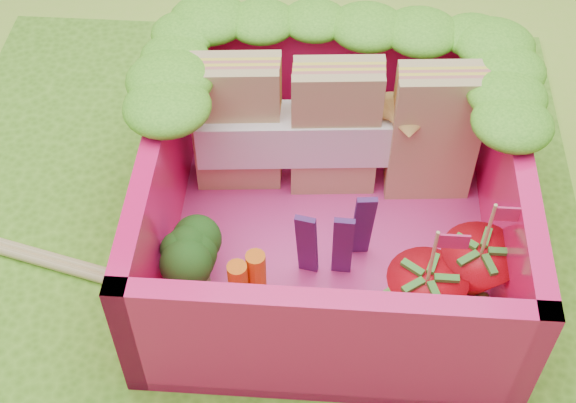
# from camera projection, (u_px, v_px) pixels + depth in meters

# --- Properties ---
(ground) EXTENTS (14.00, 14.00, 0.00)m
(ground) POSITION_uv_depth(u_px,v_px,m) (249.00, 233.00, 3.15)
(ground) COLOR #9FDA3D
(ground) RESTS_ON ground
(placemat) EXTENTS (2.60, 2.60, 0.03)m
(placemat) POSITION_uv_depth(u_px,v_px,m) (249.00, 231.00, 3.14)
(placemat) COLOR #549822
(placemat) RESTS_ON ground
(bento_floor) EXTENTS (1.30, 1.30, 0.05)m
(bento_floor) POSITION_uv_depth(u_px,v_px,m) (330.00, 242.00, 3.05)
(bento_floor) COLOR #DF388F
(bento_floor) RESTS_ON placemat
(bento_box) EXTENTS (1.30, 1.30, 0.55)m
(bento_box) POSITION_uv_depth(u_px,v_px,m) (332.00, 199.00, 2.86)
(bento_box) COLOR #FF1566
(bento_box) RESTS_ON placemat
(lettuce_ruffle) EXTENTS (1.43, 0.77, 0.11)m
(lettuce_ruffle) POSITION_uv_depth(u_px,v_px,m) (340.00, 47.00, 2.91)
(lettuce_ruffle) COLOR #38961B
(lettuce_ruffle) RESTS_ON bento_box
(sandwich_stack) EXTENTS (1.08, 0.26, 0.58)m
(sandwich_stack) POSITION_uv_depth(u_px,v_px,m) (337.00, 130.00, 3.01)
(sandwich_stack) COLOR tan
(sandwich_stack) RESTS_ON bento_floor
(broccoli) EXTENTS (0.35, 0.35, 0.25)m
(broccoli) POSITION_uv_depth(u_px,v_px,m) (190.00, 256.00, 2.75)
(broccoli) COLOR #599C4B
(broccoli) RESTS_ON bento_floor
(carrot_sticks) EXTENTS (0.13, 0.11, 0.24)m
(carrot_sticks) POSITION_uv_depth(u_px,v_px,m) (247.00, 282.00, 2.75)
(carrot_sticks) COLOR #FF6115
(carrot_sticks) RESTS_ON bento_floor
(purple_wedges) EXTENTS (0.26, 0.13, 0.38)m
(purple_wedges) POSITION_uv_depth(u_px,v_px,m) (338.00, 239.00, 2.79)
(purple_wedges) COLOR #3D1752
(purple_wedges) RESTS_ON bento_floor
(strawberry_left) EXTENTS (0.27, 0.27, 0.51)m
(strawberry_left) POSITION_uv_depth(u_px,v_px,m) (423.00, 301.00, 2.68)
(strawberry_left) COLOR red
(strawberry_left) RESTS_ON bento_floor
(strawberry_right) EXTENTS (0.27, 0.27, 0.51)m
(strawberry_right) POSITION_uv_depth(u_px,v_px,m) (475.00, 275.00, 2.75)
(strawberry_right) COLOR red
(strawberry_right) RESTS_ON bento_floor
(snap_peas) EXTENTS (0.83, 0.55, 0.05)m
(snap_peas) POSITION_uv_depth(u_px,v_px,m) (409.00, 302.00, 2.81)
(snap_peas) COLOR green
(snap_peas) RESTS_ON bento_floor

